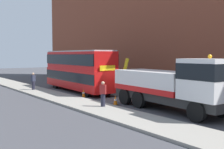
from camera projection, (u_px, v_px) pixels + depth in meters
ground_plane at (123, 99)px, 23.27m from camera, size 120.00×120.00×0.00m
near_kerb at (79, 103)px, 20.80m from camera, size 60.00×2.80×0.15m
building_facade at (186, 9)px, 27.27m from camera, size 60.00×1.50×16.00m
recovery_tow_truck at (174, 84)px, 17.96m from camera, size 10.20×3.07×3.67m
double_decker_bus at (78, 69)px, 28.04m from camera, size 11.14×3.09×4.06m
pedestrian_onlooker at (33, 81)px, 28.06m from camera, size 0.39×0.47×1.71m
pedestrian_bystander at (103, 94)px, 18.92m from camera, size 0.47×0.45×1.71m
traffic_cone_near_bus at (84, 94)px, 23.90m from camera, size 0.36×0.36×0.72m
traffic_cone_midway at (115, 100)px, 20.28m from camera, size 0.36×0.36×0.72m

